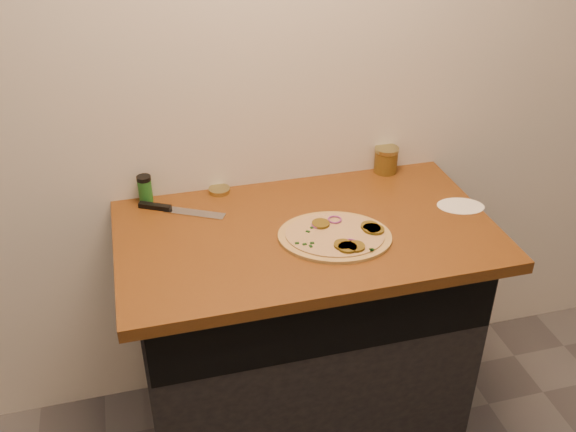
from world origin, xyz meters
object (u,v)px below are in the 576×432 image
object	(u,v)px
pizza	(337,236)
spice_shaker	(145,189)
chefs_knife	(174,210)
salsa_jar	(386,160)

from	to	relation	value
pizza	spice_shaker	distance (m)	0.67
chefs_knife	pizza	bearing A→B (deg)	-31.66
chefs_knife	salsa_jar	distance (m)	0.79
pizza	chefs_knife	bearing A→B (deg)	148.34
salsa_jar	spice_shaker	bearing A→B (deg)	-180.00
pizza	spice_shaker	size ratio (longest dim) A/B	4.50
spice_shaker	salsa_jar	bearing A→B (deg)	0.00
pizza	chefs_knife	distance (m)	0.56
pizza	salsa_jar	xyz separation A→B (m)	(0.31, 0.38, 0.04)
salsa_jar	spice_shaker	xyz separation A→B (m)	(-0.87, -0.00, -0.00)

